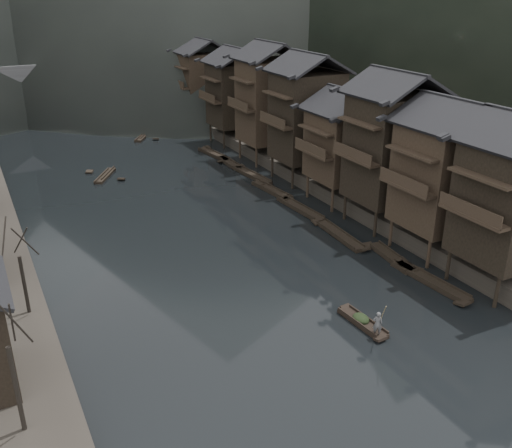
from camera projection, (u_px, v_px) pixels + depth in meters
water at (257, 288)px, 44.21m from camera, size 300.00×300.00×0.00m
right_bank at (336, 123)px, 91.24m from camera, size 40.00×200.00×1.80m
stilt_houses at (315, 108)px, 63.78m from camera, size 9.00×67.60×15.31m
moored_sampans at (291, 200)px, 61.28m from camera, size 3.00×48.45×0.47m
midriver_boats at (126, 154)px, 77.53m from camera, size 13.36×21.45×0.45m
stone_bridge at (71, 83)px, 101.00m from camera, size 40.00×6.00×9.00m
hero_sampan at (362, 322)px, 39.45m from camera, size 1.27×4.81×0.43m
cargo_heap at (361, 314)px, 39.42m from camera, size 1.05×1.37×0.63m
boatman at (378, 321)px, 37.61m from camera, size 0.78×0.70×1.79m
bamboo_pole at (384, 283)px, 36.60m from camera, size 1.24×2.24×3.72m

